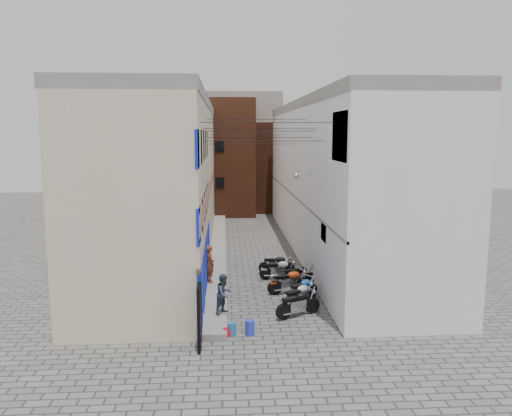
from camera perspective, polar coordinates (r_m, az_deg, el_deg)
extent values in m
plane|color=#5C5957|center=(17.94, 1.99, -14.84)|extent=(90.00, 90.00, 0.00)
cube|color=gray|center=(30.20, -4.33, -4.84)|extent=(0.90, 26.00, 0.25)
cube|color=beige|center=(29.70, -10.13, 2.90)|extent=(5.00, 26.00, 8.50)
cube|color=tan|center=(29.55, -5.37, 2.48)|extent=(0.10, 26.00, 0.80)
cube|color=#0E24D4|center=(22.08, -5.85, -6.77)|extent=(0.12, 10.20, 2.40)
cube|color=#0E24D4|center=(21.37, -6.07, 3.63)|extent=(0.10, 10.20, 4.00)
cube|color=gray|center=(29.61, -10.37, 11.60)|extent=(5.10, 26.00, 0.50)
cube|color=black|center=(17.10, -6.48, -12.12)|extent=(0.10, 1.20, 2.20)
cube|color=white|center=(30.25, 9.07, 3.03)|extent=(5.00, 26.00, 8.50)
cube|color=#0E24D4|center=(18.36, 9.66, 8.06)|extent=(0.10, 2.40, 1.80)
cube|color=white|center=(21.21, 7.87, -2.72)|extent=(0.08, 1.00, 0.70)
cylinder|color=#B2B2B7|center=(23.76, 5.57, 3.89)|extent=(0.80, 0.06, 0.06)
sphere|color=#B2B2B7|center=(23.71, 4.61, 3.65)|extent=(0.28, 0.28, 0.28)
cube|color=gray|center=(30.16, 9.27, 11.57)|extent=(5.10, 26.00, 0.50)
cube|color=gray|center=(29.90, 4.42, 1.41)|extent=(0.10, 26.00, 0.12)
cube|color=brown|center=(44.42, -4.13, 5.83)|extent=(6.00, 6.00, 10.00)
cube|color=brown|center=(46.71, 2.07, 4.75)|extent=(5.00, 6.00, 8.00)
cube|color=gray|center=(50.43, -1.80, 6.75)|extent=(8.00, 5.00, 11.00)
cube|color=black|center=(42.03, -1.38, 0.49)|extent=(2.00, 0.30, 2.40)
cylinder|color=black|center=(18.45, 1.50, 9.74)|extent=(5.20, 0.02, 0.02)
cylinder|color=black|center=(20.44, 0.98, 7.67)|extent=(5.20, 0.02, 0.02)
cylinder|color=black|center=(22.93, 0.47, 8.77)|extent=(5.20, 0.02, 0.02)
cylinder|color=black|center=(25.43, 0.06, 10.10)|extent=(5.20, 0.02, 0.02)
cylinder|color=black|center=(28.43, -0.33, 7.33)|extent=(5.20, 0.02, 0.02)
cylinder|color=black|center=(31.42, -0.66, 8.36)|extent=(5.20, 0.02, 0.02)
cylinder|color=black|center=(21.44, 0.77, 9.05)|extent=(5.65, 2.07, 0.02)
cylinder|color=black|center=(24.43, 0.22, 8.06)|extent=(5.80, 1.58, 0.02)
imported|color=brown|center=(23.31, -5.29, -6.37)|extent=(0.63, 0.75, 1.75)
imported|color=#373E52|center=(19.42, -3.67, -9.75)|extent=(0.94, 0.95, 1.55)
cylinder|color=#263BBF|center=(18.24, -0.72, -13.52)|extent=(0.37, 0.37, 0.53)
cylinder|color=#256CBA|center=(18.23, -2.77, -13.65)|extent=(0.39, 0.39, 0.46)
cube|color=red|center=(18.27, -3.15, -13.97)|extent=(0.47, 0.40, 0.25)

